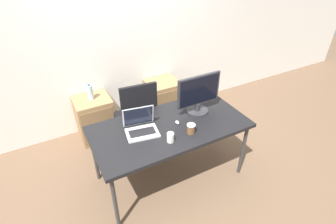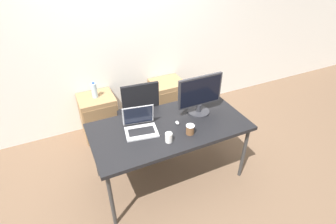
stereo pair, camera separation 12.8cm
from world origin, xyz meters
The scene contains 12 objects.
ground_plane centered at (0.00, 0.00, 0.00)m, with size 14.00×14.00×0.00m, color brown.
wall_back centered at (0.00, 1.44, 1.30)m, with size 10.00×0.05×2.60m.
desk centered at (0.00, 0.00, 0.72)m, with size 1.69×0.85×0.76m.
office_chair centered at (-0.14, 0.66, 0.40)m, with size 0.56×0.58×1.07m.
cabinet_left centered at (-0.57, 1.18, 0.32)m, with size 0.49×0.45×0.63m.
cabinet_right centered at (0.53, 1.18, 0.32)m, with size 0.49×0.45×0.63m.
water_bottle centered at (-0.57, 1.19, 0.74)m, with size 0.08×0.08×0.23m.
laptop_center centered at (-0.31, 0.06, 0.82)m, with size 0.37×0.33×0.25m.
monitor centered at (0.41, 0.09, 0.99)m, with size 0.53×0.25×0.46m.
mouse centered at (0.09, -0.01, 0.78)m, with size 0.04×0.06×0.03m.
coffee_cup_white centered at (-0.12, -0.24, 0.82)m, with size 0.07×0.07×0.10m.
coffee_cup_brown centered at (0.13, -0.21, 0.82)m, with size 0.09×0.09×0.10m.
Camera 2 is at (-0.98, -2.05, 2.46)m, focal length 28.00 mm.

